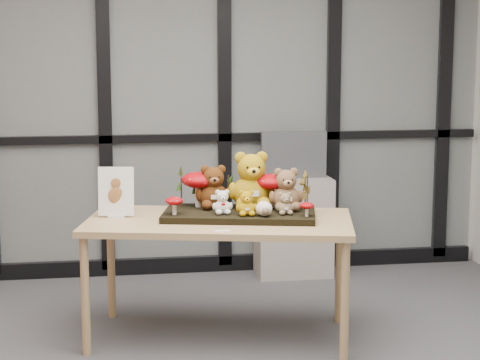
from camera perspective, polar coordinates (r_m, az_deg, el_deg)
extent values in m
plane|color=beige|center=(6.59, -4.96, 5.81)|extent=(5.00, 0.00, 5.00)
plane|color=beige|center=(1.68, 7.01, -4.90)|extent=(5.00, 0.00, 5.00)
cube|color=#2D383F|center=(6.56, -4.94, 5.79)|extent=(4.90, 0.02, 2.70)
cube|color=black|center=(6.78, -4.78, -5.59)|extent=(4.90, 0.06, 0.12)
cube|color=black|center=(6.59, -4.90, 2.75)|extent=(4.90, 0.06, 0.06)
cube|color=black|center=(6.54, -8.90, 5.70)|extent=(0.10, 0.06, 2.70)
cube|color=black|center=(6.61, -1.03, 5.85)|extent=(0.10, 0.06, 2.70)
cube|color=black|center=(6.77, 6.15, 5.89)|extent=(0.10, 0.06, 2.70)
cube|color=black|center=(7.06, 13.26, 5.83)|extent=(0.10, 0.06, 2.70)
cube|color=tan|center=(5.18, -1.38, -2.80)|extent=(1.71, 1.11, 0.04)
cylinder|color=tan|center=(5.06, -10.12, -7.53)|extent=(0.05, 0.05, 0.70)
cylinder|color=tan|center=(5.70, -8.45, -5.55)|extent=(0.05, 0.05, 0.70)
cylinder|color=tan|center=(4.92, 6.89, -7.94)|extent=(0.05, 0.05, 0.70)
cylinder|color=tan|center=(5.58, 6.54, -5.85)|extent=(0.05, 0.05, 0.70)
cube|color=black|center=(5.22, -0.04, -2.26)|extent=(0.98, 0.64, 0.04)
cube|color=silver|center=(5.28, -8.10, -2.37)|extent=(0.11, 0.07, 0.01)
cube|color=white|center=(5.25, -8.14, -0.74)|extent=(0.22, 0.07, 0.29)
ellipsoid|color=brown|center=(5.25, -8.13, -1.02)|extent=(0.09, 0.01, 0.11)
ellipsoid|color=brown|center=(5.24, -8.15, -0.20)|extent=(0.06, 0.01, 0.06)
cube|color=white|center=(4.86, -1.15, -3.35)|extent=(0.09, 0.03, 0.00)
cube|color=#9C938B|center=(6.64, 3.53, -3.09)|extent=(0.56, 0.33, 0.75)
cube|color=#494C51|center=(6.56, 3.54, 1.67)|extent=(0.50, 0.05, 0.35)
cube|color=black|center=(6.54, 3.58, 1.64)|extent=(0.44, 0.00, 0.29)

